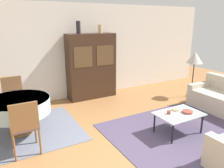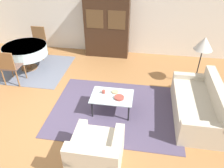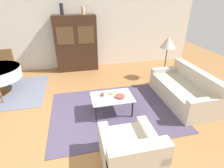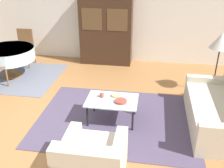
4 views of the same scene
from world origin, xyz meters
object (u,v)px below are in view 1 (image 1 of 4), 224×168
Objects in this scene: cup at (169,112)px; bowl at (187,112)px; dining_chair_near at (24,124)px; floor_lamp at (195,59)px; bowl_small at (176,110)px; vase_short at (100,29)px; display_cabinet at (91,66)px; dining_chair_far at (13,95)px; coffee_table at (179,115)px; vase_tall at (78,27)px; dining_table at (18,106)px.

cup reaches higher than bowl.
dining_chair_near is 0.72× the size of floor_lamp.
cup is (2.61, -0.64, -0.10)m from dining_chair_near.
vase_short is (-0.36, 2.75, 1.54)m from bowl_small.
cup is 0.32× the size of vase_short.
display_cabinet is 3.03m from floor_lamp.
dining_chair_far is 4.07× the size of vase_short.
coffee_table is 0.49× the size of display_cabinet.
coffee_table is at bearing 139.42° from dining_chair_far.
dining_chair_far reaches higher than bowl.
vase_short reaches higher than bowl_small.
cup is (-2.25, -1.38, -0.68)m from floor_lamp.
dining_chair_near reaches higher than coffee_table.
coffee_table is 3.47m from vase_tall.
vase_short reaches higher than bowl.
floor_lamp is 2.72m from cup.
display_cabinet is at bearing -179.83° from vase_short.
display_cabinet is 5.54× the size of vase_tall.
vase_short is at bearing 148.76° from floor_lamp.
display_cabinet is at bearing -167.62° from dining_chair_far.
floor_lamp is 2.52m from bowl.
dining_chair_near is 4.94m from floor_lamp.
dining_chair_near is at bearing 165.75° from coffee_table.
cup is 0.26m from bowl_small.
display_cabinet is 1.93× the size of dining_chair_far.
vase_tall is (1.84, 0.48, 1.48)m from dining_chair_far.
dining_table is 3.19m from bowl_small.
vase_short is at bearing 99.17° from bowl.
dining_table is 5.95× the size of bowl.
bowl is at bearing 140.31° from dining_chair_far.
dining_chair_far is 4.60× the size of bowl.
vase_tall reaches higher than dining_chair_far.
vase_short reaches higher than display_cabinet.
bowl_small is at bearing -69.74° from vase_tall.
vase_short is (2.50, 1.33, 1.40)m from dining_table.
bowl_small is (-0.12, 0.20, -0.00)m from bowl.
floor_lamp is (2.04, 1.46, 0.76)m from coffee_table.
vase_short is at bearing 0.00° from vase_tall.
vase_short is (-0.48, 2.95, 1.54)m from bowl.
cup is at bearing -148.35° from floor_lamp.
floor_lamp is 17.73× the size of cup.
dining_chair_near is (-2.19, -2.17, -0.37)m from display_cabinet.
dining_table is at bearing 90.00° from dining_chair_far.
dining_chair_far is 2.41m from vase_tall.
cup is 0.39m from bowl.
floor_lamp is at bearing 35.56° from coffee_table.
vase_short reaches higher than dining_chair_far.
bowl is 0.88× the size of vase_short.
floor_lamp is 5.68× the size of vase_short.
display_cabinet is 1.93× the size of dining_chair_near.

